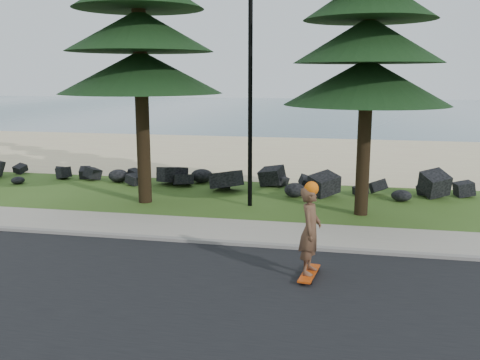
{
  "coord_description": "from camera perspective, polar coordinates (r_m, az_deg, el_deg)",
  "views": [
    {
      "loc": [
        3.03,
        -13.32,
        4.19
      ],
      "look_at": [
        0.32,
        0.0,
        1.48
      ],
      "focal_mm": 40.0,
      "sensor_mm": 36.0,
      "label": 1
    }
  ],
  "objects": [
    {
      "name": "road",
      "position": [
        10.22,
        -7.0,
        -12.97
      ],
      "size": [
        160.0,
        7.0,
        0.02
      ],
      "primitive_type": "cube",
      "color": "black",
      "rests_on": "ground"
    },
    {
      "name": "beach_sand",
      "position": [
        28.29,
        5.21,
        2.72
      ],
      "size": [
        160.0,
        15.0,
        0.01
      ],
      "primitive_type": "cube",
      "color": "#D4B28D",
      "rests_on": "ground"
    },
    {
      "name": "sidewalk",
      "position": [
        14.46,
        -1.11,
        -5.41
      ],
      "size": [
        160.0,
        2.0,
        0.08
      ],
      "primitive_type": "cube",
      "color": "gray",
      "rests_on": "ground"
    },
    {
      "name": "kerb",
      "position": [
        13.43,
        -2.13,
        -6.68
      ],
      "size": [
        160.0,
        0.2,
        0.1
      ],
      "primitive_type": "cube",
      "color": "gray",
      "rests_on": "ground"
    },
    {
      "name": "skateboarder",
      "position": [
        11.09,
        7.51,
        -5.39
      ],
      "size": [
        0.52,
        1.12,
        2.04
      ],
      "rotation": [
        0.0,
        0.0,
        1.44
      ],
      "color": "#BC3C0B",
      "rests_on": "ground"
    },
    {
      "name": "lamp_post",
      "position": [
        16.79,
        1.11,
        11.09
      ],
      "size": [
        0.25,
        0.14,
        8.14
      ],
      "color": "black",
      "rests_on": "ground"
    },
    {
      "name": "seawall_boulders",
      "position": [
        19.61,
        2.33,
        -1.07
      ],
      "size": [
        60.0,
        2.4,
        1.1
      ],
      "primitive_type": null,
      "color": "black",
      "rests_on": "ground"
    },
    {
      "name": "ground",
      "position": [
        14.28,
        -1.28,
        -5.79
      ],
      "size": [
        160.0,
        160.0,
        0.0
      ],
      "primitive_type": "plane",
      "color": "#36541A",
      "rests_on": "ground"
    },
    {
      "name": "ocean",
      "position": [
        64.52,
        8.83,
        7.43
      ],
      "size": [
        160.0,
        58.0,
        0.01
      ],
      "primitive_type": "cube",
      "color": "#365B68",
      "rests_on": "ground"
    }
  ]
}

